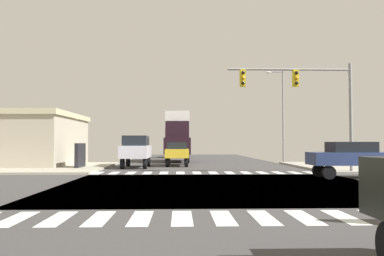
{
  "coord_description": "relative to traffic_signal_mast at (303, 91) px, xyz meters",
  "views": [
    {
      "loc": [
        -1.82,
        -17.12,
        1.84
      ],
      "look_at": [
        -1.15,
        3.92,
        2.61
      ],
      "focal_mm": 37.47,
      "sensor_mm": 36.0,
      "label": 1
    }
  ],
  "objects": [
    {
      "name": "ground",
      "position": [
        -5.69,
        -6.82,
        -5.0
      ],
      "size": [
        90.0,
        90.0,
        0.05
      ],
      "color": "#3C3A3B"
    },
    {
      "name": "sidewalk_corner_ne",
      "position": [
        7.31,
        5.18,
        -4.9
      ],
      "size": [
        12.0,
        12.0,
        0.14
      ],
      "color": "#A09B91",
      "rests_on": "ground"
    },
    {
      "name": "sidewalk_corner_nw",
      "position": [
        -18.69,
        5.18,
        -4.9
      ],
      "size": [
        12.0,
        12.0,
        0.14
      ],
      "color": "#A4A18E",
      "rests_on": "ground"
    },
    {
      "name": "crosswalk_near",
      "position": [
        -5.94,
        -14.12,
        -4.97
      ],
      "size": [
        13.5,
        2.0,
        0.01
      ],
      "color": "silver",
      "rests_on": "ground"
    },
    {
      "name": "crosswalk_far",
      "position": [
        -5.94,
        0.48,
        -4.97
      ],
      "size": [
        13.5,
        2.0,
        0.01
      ],
      "color": "silver",
      "rests_on": "ground"
    },
    {
      "name": "traffic_signal_mast",
      "position": [
        0.0,
        0.0,
        0.0
      ],
      "size": [
        7.61,
        0.55,
        6.68
      ],
      "color": "gray",
      "rests_on": "ground"
    },
    {
      "name": "street_lamp",
      "position": [
        2.24,
        14.11,
        0.21
      ],
      "size": [
        1.78,
        0.32,
        8.75
      ],
      "color": "gray",
      "rests_on": "ground"
    },
    {
      "name": "suv_nearside_1",
      "position": [
        -10.69,
        5.73,
        -3.58
      ],
      "size": [
        1.96,
        4.6,
        2.34
      ],
      "rotation": [
        0.0,
        0.0,
        3.14
      ],
      "color": "black",
      "rests_on": "ground"
    },
    {
      "name": "sedan_farside_1",
      "position": [
        1.46,
        -3.32,
        -3.85
      ],
      "size": [
        4.3,
        1.8,
        1.88
      ],
      "rotation": [
        0.0,
        0.0,
        4.71
      ],
      "color": "black",
      "rests_on": "ground"
    },
    {
      "name": "box_truck_queued_1",
      "position": [
        -7.69,
        14.95,
        -2.41
      ],
      "size": [
        2.4,
        7.2,
        4.85
      ],
      "rotation": [
        0.0,
        0.0,
        3.14
      ],
      "color": "black",
      "rests_on": "ground"
    },
    {
      "name": "pickup_middle_1",
      "position": [
        -7.69,
        25.57,
        -3.68
      ],
      "size": [
        2.0,
        5.1,
        2.35
      ],
      "rotation": [
        0.0,
        0.0,
        3.14
      ],
      "color": "black",
      "rests_on": "ground"
    },
    {
      "name": "sedan_outer_3",
      "position": [
        -7.69,
        7.89,
        -3.85
      ],
      "size": [
        1.8,
        4.3,
        1.88
      ],
      "rotation": [
        0.0,
        0.0,
        3.14
      ],
      "color": "black",
      "rests_on": "ground"
    }
  ]
}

